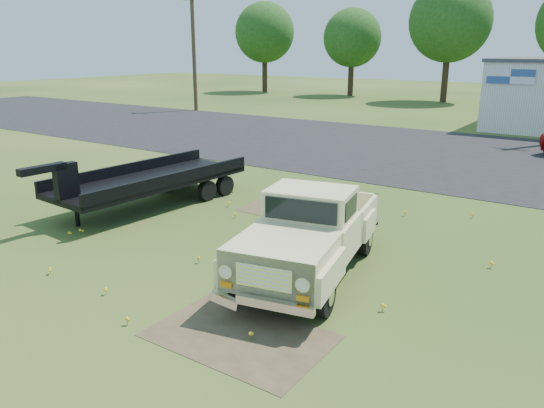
{
  "coord_description": "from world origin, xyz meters",
  "views": [
    {
      "loc": [
        6.47,
        -9.34,
        4.73
      ],
      "look_at": [
        -0.55,
        1.0,
        1.04
      ],
      "focal_mm": 35.0,
      "sensor_mm": 36.0,
      "label": 1
    }
  ],
  "objects": [
    {
      "name": "vintage_pickup_truck",
      "position": [
        1.18,
        -0.11,
        0.97
      ],
      "size": [
        3.12,
        5.66,
        1.94
      ],
      "primitive_type": null,
      "rotation": [
        0.0,
        0.0,
        0.21
      ],
      "color": "#CFC88A",
      "rests_on": "ground"
    },
    {
      "name": "asphalt_lot",
      "position": [
        0.0,
        15.0,
        0.0
      ],
      "size": [
        90.0,
        14.0,
        0.02
      ],
      "primitive_type": "cube",
      "color": "black",
      "rests_on": "ground"
    },
    {
      "name": "utility_pole_west",
      "position": [
        -22.0,
        22.0,
        4.6
      ],
      "size": [
        1.6,
        0.3,
        9.0
      ],
      "color": "#43301F",
      "rests_on": "ground"
    },
    {
      "name": "treeline_c",
      "position": [
        -8.0,
        39.5,
        6.93
      ],
      "size": [
        7.04,
        7.04,
        10.47
      ],
      "color": "#332517",
      "rests_on": "ground"
    },
    {
      "name": "flatbed_trailer",
      "position": [
        -5.56,
        1.69,
        0.93
      ],
      "size": [
        2.77,
        6.97,
        1.86
      ],
      "primitive_type": null,
      "rotation": [
        0.0,
        0.0,
        -0.07
      ],
      "color": "black",
      "rests_on": "ground"
    },
    {
      "name": "treeline_a",
      "position": [
        -28.0,
        40.0,
        6.3
      ],
      "size": [
        6.4,
        6.4,
        9.52
      ],
      "color": "#332517",
      "rests_on": "ground"
    },
    {
      "name": "dirt_patch_a",
      "position": [
        1.5,
        -3.0,
        0.0
      ],
      "size": [
        3.0,
        2.0,
        0.01
      ],
      "primitive_type": "cube",
      "color": "#453624",
      "rests_on": "ground"
    },
    {
      "name": "dirt_patch_b",
      "position": [
        -2.0,
        3.5,
        0.0
      ],
      "size": [
        2.2,
        1.6,
        0.01
      ],
      "primitive_type": "cube",
      "color": "#453624",
      "rests_on": "ground"
    },
    {
      "name": "treeline_b",
      "position": [
        -18.0,
        41.0,
        5.67
      ],
      "size": [
        5.76,
        5.76,
        8.57
      ],
      "color": "#332517",
      "rests_on": "ground"
    },
    {
      "name": "ground",
      "position": [
        0.0,
        0.0,
        0.0
      ],
      "size": [
        140.0,
        140.0,
        0.0
      ],
      "primitive_type": "plane",
      "color": "#274014",
      "rests_on": "ground"
    }
  ]
}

